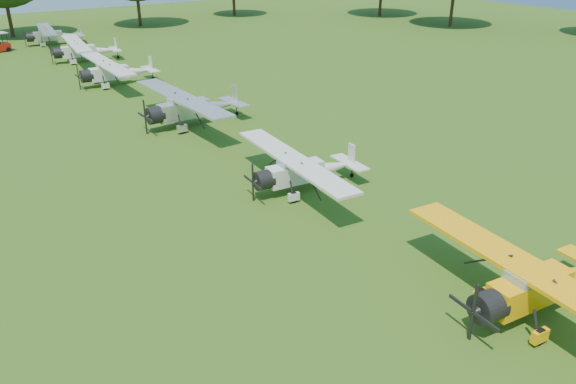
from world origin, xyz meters
name	(u,v)px	position (x,y,z in m)	size (l,w,h in m)	color
ground	(283,188)	(0.00, 0.00, 0.00)	(160.00, 160.00, 0.00)	#224D13
tree_belt	(341,20)	(3.57, 0.16, 8.03)	(137.36, 130.27, 14.52)	black
aircraft_2	(540,282)	(1.39, -13.46, 1.23)	(6.73, 10.70, 2.10)	#FEAD0A
aircraft_3	(303,168)	(0.81, -0.64, 1.14)	(6.21, 9.90, 1.94)	silver
aircraft_4	(191,106)	(0.81, 12.18, 1.32)	(7.20, 11.45, 2.26)	silver
aircraft_5	(115,70)	(0.31, 25.90, 1.23)	(6.70, 10.64, 2.10)	silver
aircraft_6	(83,49)	(0.92, 37.02, 1.23)	(6.75, 10.73, 2.11)	silver
aircraft_7	(52,34)	(0.69, 48.39, 1.19)	(6.55, 10.39, 2.04)	silver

